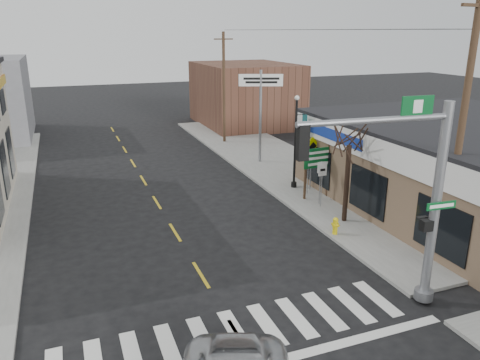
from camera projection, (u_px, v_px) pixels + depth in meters
name	position (u px, v px, depth m)	size (l,w,h in m)	color
ground	(240.00, 340.00, 13.38)	(140.00, 140.00, 0.00)	black
sidewalk_right	(303.00, 177.00, 27.99)	(6.00, 38.00, 0.13)	gray
center_line	(175.00, 232.00, 20.50)	(0.12, 56.00, 0.01)	gold
crosswalk	(235.00, 331.00, 13.74)	(11.00, 2.20, 0.01)	silver
thrift_store	(471.00, 167.00, 23.05)	(12.00, 14.00, 4.00)	brown
bldg_distant_right	(245.00, 94.00, 43.30)	(8.00, 10.00, 5.60)	brown
traffic_signal_pole	(418.00, 187.00, 13.73)	(5.21, 0.39, 6.60)	gray
guide_sign	(318.00, 163.00, 23.84)	(1.64, 0.14, 2.87)	#473221
fire_hydrant	(335.00, 225.00, 19.90)	(0.24, 0.24, 0.76)	#D8C110
ped_crossing_sign	(312.00, 154.00, 25.03)	(1.15, 0.08, 2.95)	gray
lamp_post	(297.00, 135.00, 25.17)	(0.66, 0.52, 5.07)	black
dance_center_sign	(261.00, 92.00, 29.76)	(2.80, 0.18, 5.95)	gray
bare_tree	(350.00, 131.00, 20.18)	(2.65, 2.65, 5.31)	black
shrub_front	(425.00, 220.00, 20.35)	(1.20, 1.20, 0.90)	#183715
shrub_back	(345.00, 191.00, 24.24)	(0.97, 0.97, 0.73)	black
utility_pole_near	(461.00, 129.00, 16.47)	(1.69, 0.25, 9.73)	#4A3326
utility_pole_far	(224.00, 87.00, 35.48)	(1.43, 0.22, 8.25)	#3B251D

